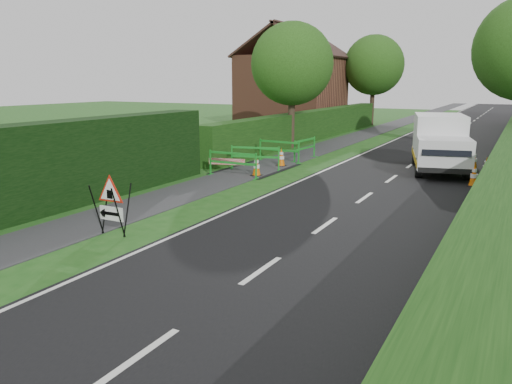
% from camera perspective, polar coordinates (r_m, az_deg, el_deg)
% --- Properties ---
extents(ground, '(120.00, 120.00, 0.00)m').
position_cam_1_polar(ground, '(10.44, -14.43, -8.13)').
color(ground, '#1B4F16').
rests_on(ground, ground).
extents(road_surface, '(6.00, 90.00, 0.02)m').
position_cam_1_polar(road_surface, '(42.45, 22.69, 6.77)').
color(road_surface, black).
rests_on(road_surface, ground).
extents(footpath, '(2.00, 90.00, 0.02)m').
position_cam_1_polar(footpath, '(43.35, 15.41, 7.40)').
color(footpath, '#2D2D30').
rests_on(footpath, ground).
extents(hedge_west_far, '(1.00, 24.00, 1.80)m').
position_cam_1_polar(hedge_west_far, '(31.58, 6.37, 5.96)').
color(hedge_west_far, '#14380F').
rests_on(hedge_west_far, ground).
extents(house_west, '(7.50, 7.40, 7.88)m').
position_cam_1_polar(house_west, '(40.70, 4.15, 11.58)').
color(house_west, brown).
rests_on(house_west, ground).
extents(tree_nw, '(4.40, 4.40, 6.70)m').
position_cam_1_polar(tree_nw, '(27.54, 4.16, 14.38)').
color(tree_nw, '#2D2116').
rests_on(tree_nw, ground).
extents(tree_fw, '(4.80, 4.80, 7.24)m').
position_cam_1_polar(tree_fw, '(42.64, 13.33, 13.92)').
color(tree_fw, '#2D2116').
rests_on(tree_fw, ground).
extents(triangle_sign, '(0.88, 0.88, 1.25)m').
position_cam_1_polar(triangle_sign, '(12.22, -16.41, -0.96)').
color(triangle_sign, black).
rests_on(triangle_sign, ground).
extents(works_van, '(2.99, 5.22, 2.25)m').
position_cam_1_polar(works_van, '(21.63, 20.28, 5.38)').
color(works_van, silver).
rests_on(works_van, ground).
extents(traffic_cone_0, '(0.38, 0.38, 0.79)m').
position_cam_1_polar(traffic_cone_0, '(18.99, 23.66, 1.75)').
color(traffic_cone_0, black).
rests_on(traffic_cone_0, ground).
extents(traffic_cone_1, '(0.38, 0.38, 0.79)m').
position_cam_1_polar(traffic_cone_1, '(21.03, 24.81, 2.61)').
color(traffic_cone_1, black).
rests_on(traffic_cone_1, ground).
extents(traffic_cone_2, '(0.38, 0.38, 0.79)m').
position_cam_1_polar(traffic_cone_2, '(22.80, 23.61, 3.41)').
color(traffic_cone_2, black).
rests_on(traffic_cone_2, ground).
extents(traffic_cone_3, '(0.38, 0.38, 0.79)m').
position_cam_1_polar(traffic_cone_3, '(19.32, 0.05, 2.99)').
color(traffic_cone_3, black).
rests_on(traffic_cone_3, ground).
extents(traffic_cone_4, '(0.38, 0.38, 0.79)m').
position_cam_1_polar(traffic_cone_4, '(21.58, 2.91, 3.99)').
color(traffic_cone_4, black).
rests_on(traffic_cone_4, ground).
extents(ped_barrier_0, '(2.07, 0.41, 1.00)m').
position_cam_1_polar(ped_barrier_0, '(19.07, -2.68, 3.57)').
color(ped_barrier_0, '#188923').
rests_on(ped_barrier_0, ground).
extents(ped_barrier_1, '(2.08, 0.87, 1.00)m').
position_cam_1_polar(ped_barrier_1, '(20.63, -0.11, 4.28)').
color(ped_barrier_1, '#188923').
rests_on(ped_barrier_1, ground).
extents(ped_barrier_2, '(2.08, 0.49, 1.00)m').
position_cam_1_polar(ped_barrier_2, '(22.65, 2.65, 5.01)').
color(ped_barrier_2, '#188923').
rests_on(ped_barrier_2, ground).
extents(ped_barrier_3, '(0.50, 2.08, 1.00)m').
position_cam_1_polar(ped_barrier_3, '(23.39, 5.61, 5.21)').
color(ped_barrier_3, '#188923').
rests_on(ped_barrier_3, ground).
extents(redwhite_plank, '(1.46, 0.42, 0.25)m').
position_cam_1_polar(redwhite_plank, '(20.11, -3.33, 2.22)').
color(redwhite_plank, red).
rests_on(redwhite_plank, ground).
extents(hatchback_car, '(2.64, 3.84, 1.21)m').
position_cam_1_polar(hatchback_car, '(33.25, 20.52, 6.63)').
color(hatchback_car, silver).
rests_on(hatchback_car, ground).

